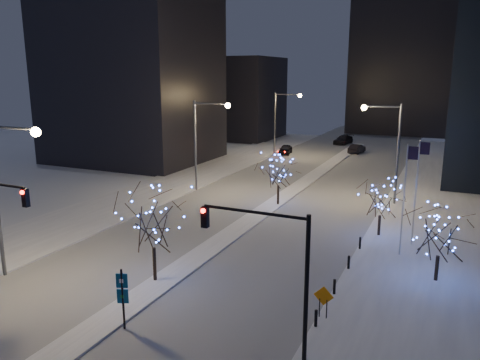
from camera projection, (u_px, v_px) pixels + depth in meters
The scene contains 24 objects.
ground at pixel (106, 323), 24.61m from camera, with size 160.00×160.00×0.00m, color white.
road at pixel (303, 184), 55.64m from camera, with size 20.00×130.00×0.02m, color #9CA0AA.
median at pixel (289, 193), 51.19m from camera, with size 2.00×80.00×0.15m, color white.
east_sidewalk at pixel (432, 242), 36.24m from camera, with size 10.00×90.00×0.15m, color white.
west_sidewalk at pixel (129, 201), 48.00m from camera, with size 8.00×90.00×0.15m, color white.
filler_west_near at pixel (132, 79), 68.77m from camera, with size 22.00×18.00×24.00m, color black.
filler_west_far at pixel (232, 98), 95.44m from camera, with size 18.00×16.00×16.00m, color black.
horizon_block at pixel (413, 34), 99.08m from camera, with size 24.00×14.00×42.00m, color black.
street_lamp_w_near at pixel (6, 179), 28.56m from camera, with size 4.40×0.56×10.00m.
street_lamp_w_mid at pixel (204, 133), 50.73m from camera, with size 4.40×0.56×10.00m.
street_lamp_w_far at pixel (281, 115), 72.90m from camera, with size 4.40×0.56×10.00m.
street_lamp_east at pixel (389, 140), 45.68m from camera, with size 3.90×0.56×10.00m.
traffic_signal_east at pixel (273, 259), 20.81m from camera, with size 5.26×0.43×7.00m.
flagpoles at pixel (411, 188), 33.41m from camera, with size 1.35×2.60×8.00m.
bollards at pixel (342, 274), 29.20m from camera, with size 0.16×12.16×0.90m.
car_near at pixel (285, 149), 76.13m from camera, with size 1.79×4.44×1.51m, color black.
car_mid at pixel (357, 149), 77.13m from camera, with size 1.55×4.45×1.47m, color black.
car_far at pixel (343, 140), 87.11m from camera, with size 2.23×5.50×1.60m, color black.
holiday_tree_median_near at pixel (153, 218), 28.51m from camera, with size 6.38×6.38×6.31m.
holiday_tree_median_far at pixel (279, 172), 45.77m from camera, with size 4.81×4.81×4.98m.
holiday_tree_plaza_near at pixel (440, 234), 28.68m from camera, with size 4.81×4.81×4.83m.
holiday_tree_plaza_far at pixel (381, 199), 36.95m from camera, with size 4.15×4.15×4.56m.
wayfinding_sign at pixel (123, 293), 23.56m from camera, with size 0.57×0.28×3.29m.
construction_sign at pixel (323, 299), 24.62m from camera, with size 1.09×0.06×1.79m.
Camera 1 is at (15.70, -17.36, 12.80)m, focal length 35.00 mm.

